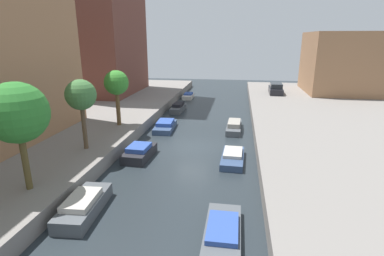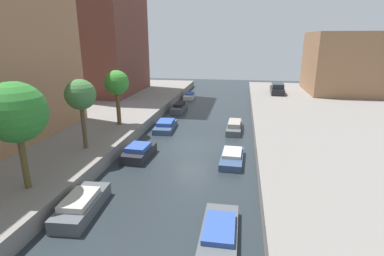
# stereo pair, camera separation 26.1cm
# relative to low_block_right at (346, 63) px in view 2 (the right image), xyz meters

# --- Properties ---
(ground_plane) EXTENTS (84.00, 84.00, 0.00)m
(ground_plane) POSITION_rel_low_block_right_xyz_m (-18.00, -23.39, -5.16)
(ground_plane) COLOR #232B30
(quay_left) EXTENTS (20.00, 64.00, 1.00)m
(quay_left) POSITION_rel_low_block_right_xyz_m (-33.00, -23.39, -4.66)
(quay_left) COLOR gray
(quay_left) RESTS_ON ground_plane
(low_block_right) EXTENTS (10.00, 10.57, 8.32)m
(low_block_right) POSITION_rel_low_block_right_xyz_m (0.00, 0.00, 0.00)
(low_block_right) COLOR #9E704C
(low_block_right) RESTS_ON quay_right
(street_tree_1) EXTENTS (2.98, 2.98, 5.53)m
(street_tree_1) POSITION_rel_low_block_right_xyz_m (-24.96, -33.45, -0.16)
(street_tree_1) COLOR brown
(street_tree_1) RESTS_ON quay_left
(street_tree_2) EXTENTS (2.07, 2.07, 4.86)m
(street_tree_2) POSITION_rel_low_block_right_xyz_m (-24.96, -27.44, -0.41)
(street_tree_2) COLOR brown
(street_tree_2) RESTS_ON quay_left
(street_tree_3) EXTENTS (2.12, 2.12, 4.85)m
(street_tree_3) POSITION_rel_low_block_right_xyz_m (-24.96, -21.38, -0.46)
(street_tree_3) COLOR brown
(street_tree_3) RESTS_ON quay_left
(parked_car) EXTENTS (1.91, 4.75, 1.46)m
(parked_car) POSITION_rel_low_block_right_xyz_m (-9.34, -2.65, -3.55)
(parked_car) COLOR black
(parked_car) RESTS_ON quay_right
(moored_boat_left_1) EXTENTS (1.79, 4.09, 0.99)m
(moored_boat_left_1) POSITION_rel_low_block_right_xyz_m (-21.90, -33.71, -4.73)
(moored_boat_left_1) COLOR #4C5156
(moored_boat_left_1) RESTS_ON ground_plane
(moored_boat_left_2) EXTENTS (1.81, 3.39, 1.01)m
(moored_boat_left_2) POSITION_rel_low_block_right_xyz_m (-21.48, -26.26, -4.73)
(moored_boat_left_2) COLOR #232328
(moored_boat_left_2) RESTS_ON ground_plane
(moored_boat_left_3) EXTENTS (1.89, 4.08, 0.85)m
(moored_boat_left_3) POSITION_rel_low_block_right_xyz_m (-21.34, -18.94, -4.81)
(moored_boat_left_3) COLOR #33476B
(moored_boat_left_3) RESTS_ON ground_plane
(moored_boat_left_4) EXTENTS (1.39, 3.85, 0.98)m
(moored_boat_left_4) POSITION_rel_low_block_right_xyz_m (-21.60, -11.26, -4.75)
(moored_boat_left_4) COLOR #4C5156
(moored_boat_left_4) RESTS_ON ground_plane
(moored_boat_left_5) EXTENTS (1.36, 3.31, 0.77)m
(moored_boat_left_5) POSITION_rel_low_block_right_xyz_m (-21.76, -3.06, -4.82)
(moored_boat_left_5) COLOR beige
(moored_boat_left_5) RESTS_ON ground_plane
(moored_boat_right_1) EXTENTS (1.58, 4.21, 0.70)m
(moored_boat_right_1) POSITION_rel_low_block_right_xyz_m (-14.91, -34.66, -4.86)
(moored_boat_right_1) COLOR #4C5156
(moored_boat_right_1) RESTS_ON ground_plane
(moored_boat_right_2) EXTENTS (1.65, 3.93, 0.71)m
(moored_boat_right_2) POSITION_rel_low_block_right_xyz_m (-14.70, -25.83, -4.86)
(moored_boat_right_2) COLOR #33476B
(moored_boat_right_2) RESTS_ON ground_plane
(moored_boat_right_3) EXTENTS (1.43, 4.45, 0.96)m
(moored_boat_right_3) POSITION_rel_low_block_right_xyz_m (-14.77, -18.28, -4.76)
(moored_boat_right_3) COLOR #4C5156
(moored_boat_right_3) RESTS_ON ground_plane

